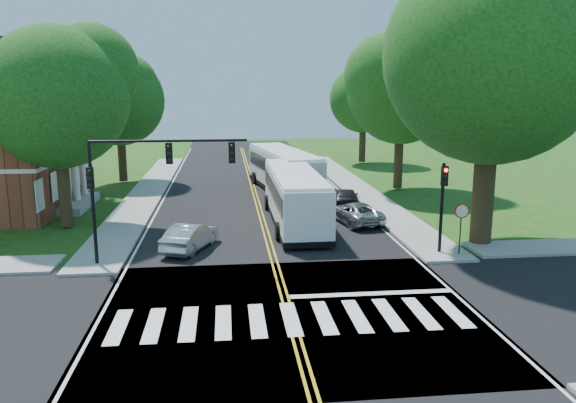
{
  "coord_description": "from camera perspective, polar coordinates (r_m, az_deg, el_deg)",
  "views": [
    {
      "loc": [
        -2.19,
        -19.13,
        8.14
      ],
      "look_at": [
        0.92,
        8.65,
        2.4
      ],
      "focal_mm": 35.0,
      "sensor_mm": 36.0,
      "label": 1
    }
  ],
  "objects": [
    {
      "name": "edge_line_w",
      "position": [
        42.17,
        -12.55,
        0.21
      ],
      "size": [
        0.12,
        70.0,
        0.01
      ],
      "primitive_type": "cube",
      "color": "silver",
      "rests_on": "road"
    },
    {
      "name": "dark_sedan",
      "position": [
        38.12,
        5.8,
        0.27
      ],
      "size": [
        2.55,
        4.9,
        1.36
      ],
      "primitive_type": "imported",
      "rotation": [
        0.0,
        0.0,
        3.0
      ],
      "color": "black",
      "rests_on": "road"
    },
    {
      "name": "tree_ne_big",
      "position": [
        30.2,
        20.11,
        13.73
      ],
      "size": [
        10.8,
        10.8,
        14.91
      ],
      "color": "#322314",
      "rests_on": "ground"
    },
    {
      "name": "tree_west_near",
      "position": [
        34.42,
        -22.43,
        9.72
      ],
      "size": [
        8.0,
        8.0,
        11.4
      ],
      "color": "#322314",
      "rests_on": "ground"
    },
    {
      "name": "sidewalk_nw",
      "position": [
        45.27,
        -14.05,
        0.99
      ],
      "size": [
        2.6,
        40.0,
        0.15
      ],
      "primitive_type": "cube",
      "color": "gray",
      "rests_on": "ground"
    },
    {
      "name": "tree_west_far",
      "position": [
        49.92,
        -16.81,
        9.8
      ],
      "size": [
        7.6,
        7.6,
        10.67
      ],
      "color": "#322314",
      "rests_on": "ground"
    },
    {
      "name": "bus_follow",
      "position": [
        43.94,
        -0.49,
        3.23
      ],
      "size": [
        4.82,
        12.96,
        3.28
      ],
      "rotation": [
        0.0,
        0.0,
        3.31
      ],
      "color": "white",
      "rests_on": "road"
    },
    {
      "name": "bus_lead",
      "position": [
        33.74,
        0.67,
        0.57
      ],
      "size": [
        3.02,
        12.27,
        3.17
      ],
      "rotation": [
        0.0,
        0.0,
        3.14
      ],
      "color": "white",
      "rests_on": "road"
    },
    {
      "name": "cross_road",
      "position": [
        20.9,
        0.13,
        -11.3
      ],
      "size": [
        60.0,
        12.0,
        0.01
      ],
      "primitive_type": "cube",
      "color": "black",
      "rests_on": "ground"
    },
    {
      "name": "suv",
      "position": [
        34.21,
        6.88,
        -1.13
      ],
      "size": [
        2.95,
        4.92,
        1.28
      ],
      "primitive_type": "imported",
      "rotation": [
        0.0,
        0.0,
        3.33
      ],
      "color": "#B7B9BF",
      "rests_on": "road"
    },
    {
      "name": "sidewalk_ne",
      "position": [
        46.07,
        6.87,
        1.43
      ],
      "size": [
        2.6,
        40.0,
        0.15
      ],
      "primitive_type": "cube",
      "color": "gray",
      "rests_on": "ground"
    },
    {
      "name": "signal_ne",
      "position": [
        28.08,
        15.45,
        0.56
      ],
      "size": [
        0.3,
        0.46,
        4.4
      ],
      "color": "black",
      "rests_on": "ground"
    },
    {
      "name": "tree_east_far",
      "position": [
        60.94,
        7.68,
        10.3
      ],
      "size": [
        7.2,
        7.2,
        10.34
      ],
      "color": "#322314",
      "rests_on": "ground"
    },
    {
      "name": "center_line",
      "position": [
        41.98,
        -3.28,
        0.42
      ],
      "size": [
        0.36,
        70.0,
        0.01
      ],
      "primitive_type": "cube",
      "color": "gold",
      "rests_on": "road"
    },
    {
      "name": "edge_line_e",
      "position": [
        42.88,
        5.83,
        0.62
      ],
      "size": [
        0.12,
        70.0,
        0.01
      ],
      "primitive_type": "cube",
      "color": "silver",
      "rests_on": "road"
    },
    {
      "name": "tree_east_mid",
      "position": [
        45.25,
        11.43,
        11.02
      ],
      "size": [
        8.4,
        8.4,
        11.93
      ],
      "color": "#322314",
      "rests_on": "ground"
    },
    {
      "name": "stop_sign",
      "position": [
        28.16,
        17.2,
        -1.45
      ],
      "size": [
        0.76,
        0.08,
        2.53
      ],
      "color": "black",
      "rests_on": "ground"
    },
    {
      "name": "crosswalk",
      "position": [
        20.44,
        0.3,
        -11.81
      ],
      "size": [
        12.6,
        3.0,
        0.01
      ],
      "primitive_type": "cube",
      "color": "silver",
      "rests_on": "road"
    },
    {
      "name": "signal_nw",
      "position": [
        26.09,
        -14.42,
        2.95
      ],
      "size": [
        7.15,
        0.46,
        5.66
      ],
      "color": "black",
      "rests_on": "ground"
    },
    {
      "name": "hatchback",
      "position": [
        28.82,
        -9.91,
        -3.55
      ],
      "size": [
        2.85,
        4.38,
        1.36
      ],
      "primitive_type": "imported",
      "rotation": [
        0.0,
        0.0,
        2.77
      ],
      "color": "#B9BCC1",
      "rests_on": "road"
    },
    {
      "name": "road",
      "position": [
        38.07,
        -2.95,
        -0.75
      ],
      "size": [
        14.0,
        96.0,
        0.01
      ],
      "primitive_type": "cube",
      "color": "black",
      "rests_on": "ground"
    },
    {
      "name": "stop_bar",
      "position": [
        22.98,
        8.49,
        -9.23
      ],
      "size": [
        6.6,
        0.4,
        0.01
      ],
      "primitive_type": "cube",
      "color": "silver",
      "rests_on": "road"
    },
    {
      "name": "ground",
      "position": [
        20.9,
        0.13,
        -11.31
      ],
      "size": [
        140.0,
        140.0,
        0.0
      ],
      "primitive_type": "plane",
      "color": "#184210",
      "rests_on": "ground"
    }
  ]
}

